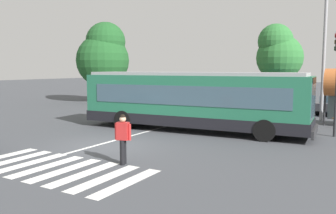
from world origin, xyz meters
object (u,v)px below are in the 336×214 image
(parked_car_black, at_px, (199,97))
(background_tree_left, at_px, (104,55))
(city_transit_bus, at_px, (192,101))
(parked_car_red, at_px, (223,99))
(background_tree_right, at_px, (278,53))
(parked_car_charcoal, at_px, (335,104))
(pedestrian_crossing_street, at_px, (123,136))
(parked_car_teal, at_px, (260,100))
(twin_arm_street_lamp, at_px, (325,31))
(parked_car_blue, at_px, (294,102))

(parked_car_black, xyz_separation_m, background_tree_left, (-9.47, -1.40, 3.76))
(city_transit_bus, relative_size, parked_car_red, 2.66)
(background_tree_right, bearing_deg, parked_car_charcoal, -29.63)
(city_transit_bus, bearing_deg, background_tree_left, 145.46)
(pedestrian_crossing_street, distance_m, parked_car_red, 18.25)
(city_transit_bus, bearing_deg, background_tree_right, 85.65)
(parked_car_charcoal, bearing_deg, parked_car_red, -177.26)
(parked_car_black, bearing_deg, parked_car_teal, 1.08)
(pedestrian_crossing_street, height_order, twin_arm_street_lamp, twin_arm_street_lamp)
(twin_arm_street_lamp, distance_m, background_tree_right, 8.03)
(parked_car_red, bearing_deg, background_tree_right, 40.24)
(city_transit_bus, xyz_separation_m, parked_car_red, (-2.58, 10.81, -0.82))
(pedestrian_crossing_street, relative_size, parked_car_teal, 0.38)
(parked_car_blue, distance_m, background_tree_left, 17.96)
(pedestrian_crossing_street, height_order, parked_car_teal, pedestrian_crossing_street)
(parked_car_red, height_order, background_tree_right, background_tree_right)
(parked_car_red, bearing_deg, parked_car_black, 166.67)
(parked_car_black, relative_size, twin_arm_street_lamp, 0.51)
(parked_car_charcoal, height_order, background_tree_left, background_tree_left)
(twin_arm_street_lamp, bearing_deg, parked_car_red, 155.50)
(parked_car_charcoal, height_order, twin_arm_street_lamp, twin_arm_street_lamp)
(parked_car_red, bearing_deg, parked_car_teal, 13.57)
(parked_car_teal, height_order, parked_car_charcoal, same)
(parked_car_black, height_order, parked_car_teal, same)
(parked_car_black, height_order, twin_arm_street_lamp, twin_arm_street_lamp)
(background_tree_left, bearing_deg, parked_car_red, 3.93)
(city_transit_bus, distance_m, background_tree_right, 14.23)
(parked_car_teal, distance_m, twin_arm_street_lamp, 8.21)
(background_tree_left, bearing_deg, twin_arm_street_lamp, -8.02)
(city_transit_bus, bearing_deg, twin_arm_street_lamp, 53.24)
(parked_car_teal, bearing_deg, parked_car_black, -178.92)
(parked_car_teal, xyz_separation_m, background_tree_right, (0.80, 2.39, 3.78))
(pedestrian_crossing_street, distance_m, parked_car_charcoal, 18.94)
(parked_car_teal, bearing_deg, parked_car_charcoal, -2.97)
(city_transit_bus, xyz_separation_m, parked_car_black, (-5.04, 11.39, -0.82))
(parked_car_black, bearing_deg, parked_car_red, -13.33)
(parked_car_black, height_order, parked_car_red, same)
(parked_car_charcoal, bearing_deg, parked_car_black, 179.02)
(parked_car_black, distance_m, twin_arm_street_lamp, 12.20)
(pedestrian_crossing_street, distance_m, background_tree_right, 21.29)
(parked_car_blue, bearing_deg, parked_car_charcoal, 8.14)
(parked_car_black, relative_size, parked_car_charcoal, 0.99)
(background_tree_right, bearing_deg, background_tree_left, -165.96)
(parked_car_charcoal, distance_m, background_tree_right, 6.60)
(parked_car_charcoal, bearing_deg, background_tree_right, 150.37)
(pedestrian_crossing_street, bearing_deg, parked_car_blue, 83.31)
(parked_car_teal, bearing_deg, background_tree_left, -174.18)
(pedestrian_crossing_street, xyz_separation_m, background_tree_right, (0.13, 20.99, 3.58))
(parked_car_blue, relative_size, background_tree_right, 0.65)
(city_transit_bus, xyz_separation_m, parked_car_charcoal, (5.76, 11.21, -0.82))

